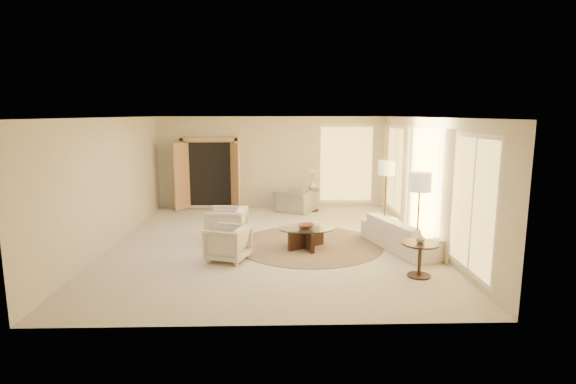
{
  "coord_description": "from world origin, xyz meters",
  "views": [
    {
      "loc": [
        0.13,
        -9.78,
        2.88
      ],
      "look_at": [
        0.4,
        0.4,
        1.1
      ],
      "focal_mm": 28.0,
      "sensor_mm": 36.0,
      "label": 1
    }
  ],
  "objects_px": {
    "end_vase": "(421,238)",
    "sofa": "(403,234)",
    "end_table": "(420,253)",
    "floor_lamp_near": "(387,171)",
    "side_table": "(312,198)",
    "bowl": "(306,226)",
    "accent_chair": "(295,197)",
    "floor_lamp_far": "(420,186)",
    "armchair_right": "(228,242)",
    "armchair_left": "(227,223)",
    "side_vase": "(312,185)",
    "coffee_table": "(306,235)"
  },
  "relations": [
    {
      "from": "side_table",
      "to": "sofa",
      "type": "bearing_deg",
      "value": -66.84
    },
    {
      "from": "floor_lamp_near",
      "to": "floor_lamp_far",
      "type": "distance_m",
      "value": 2.63
    },
    {
      "from": "accent_chair",
      "to": "bowl",
      "type": "height_order",
      "value": "accent_chair"
    },
    {
      "from": "sofa",
      "to": "armchair_left",
      "type": "distance_m",
      "value": 3.92
    },
    {
      "from": "floor_lamp_near",
      "to": "end_vase",
      "type": "relative_size",
      "value": 10.16
    },
    {
      "from": "accent_chair",
      "to": "floor_lamp_far",
      "type": "bearing_deg",
      "value": 145.1
    },
    {
      "from": "bowl",
      "to": "accent_chair",
      "type": "bearing_deg",
      "value": 91.58
    },
    {
      "from": "accent_chair",
      "to": "bowl",
      "type": "distance_m",
      "value": 3.65
    },
    {
      "from": "floor_lamp_near",
      "to": "bowl",
      "type": "height_order",
      "value": "floor_lamp_near"
    },
    {
      "from": "armchair_left",
      "to": "end_vase",
      "type": "height_order",
      "value": "armchair_left"
    },
    {
      "from": "armchair_left",
      "to": "bowl",
      "type": "relative_size",
      "value": 2.54
    },
    {
      "from": "end_table",
      "to": "sofa",
      "type": "bearing_deg",
      "value": 83.95
    },
    {
      "from": "armchair_left",
      "to": "side_table",
      "type": "relative_size",
      "value": 1.3
    },
    {
      "from": "floor_lamp_near",
      "to": "side_vase",
      "type": "height_order",
      "value": "floor_lamp_near"
    },
    {
      "from": "accent_chair",
      "to": "side_vase",
      "type": "distance_m",
      "value": 0.64
    },
    {
      "from": "end_table",
      "to": "coffee_table",
      "type": "bearing_deg",
      "value": 137.01
    },
    {
      "from": "accent_chair",
      "to": "side_vase",
      "type": "xyz_separation_m",
      "value": [
        0.52,
        0.16,
        0.33
      ]
    },
    {
      "from": "armchair_right",
      "to": "end_vase",
      "type": "bearing_deg",
      "value": 93.46
    },
    {
      "from": "sofa",
      "to": "side_table",
      "type": "bearing_deg",
      "value": 5.55
    },
    {
      "from": "floor_lamp_near",
      "to": "side_table",
      "type": "bearing_deg",
      "value": 129.35
    },
    {
      "from": "sofa",
      "to": "accent_chair",
      "type": "xyz_separation_m",
      "value": [
        -2.19,
        3.73,
        0.12
      ]
    },
    {
      "from": "armchair_left",
      "to": "bowl",
      "type": "distance_m",
      "value": 1.87
    },
    {
      "from": "coffee_table",
      "to": "sofa",
      "type": "bearing_deg",
      "value": -2.45
    },
    {
      "from": "bowl",
      "to": "end_vase",
      "type": "distance_m",
      "value": 2.62
    },
    {
      "from": "side_table",
      "to": "bowl",
      "type": "relative_size",
      "value": 1.95
    },
    {
      "from": "armchair_left",
      "to": "end_vase",
      "type": "relative_size",
      "value": 5.07
    },
    {
      "from": "side_table",
      "to": "floor_lamp_far",
      "type": "height_order",
      "value": "floor_lamp_far"
    },
    {
      "from": "armchair_left",
      "to": "armchair_right",
      "type": "height_order",
      "value": "armchair_left"
    },
    {
      "from": "armchair_left",
      "to": "accent_chair",
      "type": "bearing_deg",
      "value": 157.21
    },
    {
      "from": "armchair_left",
      "to": "armchair_right",
      "type": "distance_m",
      "value": 1.35
    },
    {
      "from": "floor_lamp_near",
      "to": "end_vase",
      "type": "xyz_separation_m",
      "value": [
        -0.22,
        -3.5,
        -0.76
      ]
    },
    {
      "from": "end_table",
      "to": "floor_lamp_far",
      "type": "height_order",
      "value": "floor_lamp_far"
    },
    {
      "from": "accent_chair",
      "to": "side_table",
      "type": "distance_m",
      "value": 0.55
    },
    {
      "from": "accent_chair",
      "to": "end_vase",
      "type": "height_order",
      "value": "accent_chair"
    },
    {
      "from": "bowl",
      "to": "floor_lamp_far",
      "type": "bearing_deg",
      "value": -23.08
    },
    {
      "from": "coffee_table",
      "to": "floor_lamp_near",
      "type": "relative_size",
      "value": 0.93
    },
    {
      "from": "side_table",
      "to": "side_vase",
      "type": "xyz_separation_m",
      "value": [
        0.0,
        0.0,
        0.38
      ]
    },
    {
      "from": "end_vase",
      "to": "bowl",
      "type": "bearing_deg",
      "value": 137.01
    },
    {
      "from": "armchair_right",
      "to": "bowl",
      "type": "relative_size",
      "value": 2.25
    },
    {
      "from": "end_vase",
      "to": "sofa",
      "type": "bearing_deg",
      "value": 83.95
    },
    {
      "from": "sofa",
      "to": "floor_lamp_far",
      "type": "bearing_deg",
      "value": 165.22
    },
    {
      "from": "armchair_left",
      "to": "armchair_right",
      "type": "xyz_separation_m",
      "value": [
        0.17,
        -1.33,
        -0.05
      ]
    },
    {
      "from": "side_vase",
      "to": "end_vase",
      "type": "bearing_deg",
      "value": -75.1
    },
    {
      "from": "sofa",
      "to": "coffee_table",
      "type": "distance_m",
      "value": 2.09
    },
    {
      "from": "end_table",
      "to": "floor_lamp_far",
      "type": "xyz_separation_m",
      "value": [
        0.22,
        0.87,
        1.07
      ]
    },
    {
      "from": "side_table",
      "to": "floor_lamp_near",
      "type": "distance_m",
      "value": 2.89
    },
    {
      "from": "armchair_right",
      "to": "end_table",
      "type": "relative_size",
      "value": 1.15
    },
    {
      "from": "floor_lamp_far",
      "to": "end_table",
      "type": "bearing_deg",
      "value": -104.13
    },
    {
      "from": "floor_lamp_far",
      "to": "side_vase",
      "type": "xyz_separation_m",
      "value": [
        -1.7,
        4.71,
        -0.72
      ]
    },
    {
      "from": "sofa",
      "to": "end_vase",
      "type": "relative_size",
      "value": 13.11
    }
  ]
}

